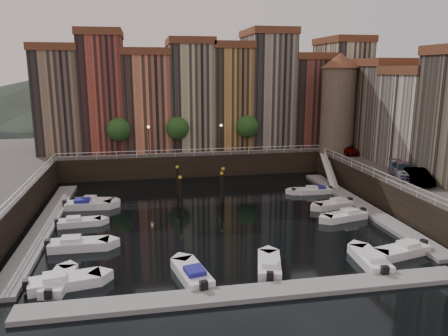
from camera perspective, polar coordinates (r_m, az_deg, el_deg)
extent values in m
plane|color=black|center=(45.37, -1.51, -6.00)|extent=(200.00, 200.00, 0.00)
cube|color=black|center=(70.01, -4.88, 1.92)|extent=(80.00, 20.00, 3.00)
cube|color=gray|center=(44.89, -22.33, -6.96)|extent=(2.00, 28.00, 0.35)
cube|color=gray|center=(49.49, 17.61, -4.80)|extent=(2.00, 28.00, 0.35)
cube|color=gray|center=(29.99, 3.83, -15.97)|extent=(30.00, 2.00, 0.35)
cone|color=#2D382D|center=(154.41, -19.48, 9.19)|extent=(80.00, 80.00, 14.00)
cone|color=#2D382D|center=(153.00, -6.27, 10.55)|extent=(100.00, 100.00, 18.00)
cone|color=#2D382D|center=(159.67, 6.56, 9.56)|extent=(70.00, 70.00, 12.00)
cube|color=#8B6F58|center=(67.07, -20.44, 8.03)|extent=(6.00, 10.00, 14.00)
cube|color=brown|center=(66.98, -20.95, 14.42)|extent=(6.30, 10.30, 1.00)
cube|color=#A44233|center=(66.27, -15.41, 9.19)|extent=(5.80, 10.00, 16.00)
cube|color=brown|center=(66.36, -15.86, 16.52)|extent=(6.10, 10.30, 1.00)
cube|color=#D87B58|center=(66.13, -9.98, 8.35)|extent=(6.50, 10.00, 13.50)
cube|color=brown|center=(66.00, -10.23, 14.64)|extent=(6.80, 10.30, 1.00)
cube|color=tan|center=(66.46, -4.46, 9.17)|extent=(6.20, 10.00, 15.00)
cube|color=brown|center=(66.45, -4.58, 16.08)|extent=(6.50, 10.30, 1.00)
cube|color=#C08B46|center=(67.36, 0.60, 9.05)|extent=(5.60, 10.00, 14.50)
cube|color=brown|center=(67.31, 0.62, 15.64)|extent=(5.90, 10.30, 1.00)
cube|color=gray|center=(68.71, 5.59, 9.89)|extent=(6.40, 10.00, 16.50)
cube|color=brown|center=(68.85, 5.76, 17.19)|extent=(6.70, 10.30, 1.00)
cube|color=brown|center=(70.78, 10.45, 8.41)|extent=(6.00, 10.00, 13.00)
cube|color=brown|center=(70.63, 10.68, 14.08)|extent=(6.30, 10.30, 1.00)
cube|color=beige|center=(73.04, 14.91, 9.31)|extent=(5.90, 10.00, 15.50)
cube|color=brown|center=(73.07, 15.29, 15.77)|extent=(6.20, 10.30, 1.00)
cube|color=#6E6153|center=(64.02, 20.89, 6.91)|extent=(9.00, 8.00, 12.00)
cube|color=brown|center=(63.78, 21.36, 12.72)|extent=(9.30, 8.30, 1.00)
cube|color=beige|center=(57.42, 24.97, 5.48)|extent=(9.00, 8.00, 11.00)
cube|color=brown|center=(57.10, 25.54, 11.45)|extent=(9.30, 8.30, 1.00)
cylinder|color=#6B5B4C|center=(63.14, 14.63, 7.26)|extent=(4.60, 4.60, 12.00)
cone|color=brown|center=(62.91, 14.98, 13.43)|extent=(5.20, 5.20, 2.00)
cylinder|color=black|center=(61.62, -13.48, 2.68)|extent=(0.30, 0.30, 2.40)
sphere|color=#1E4719|center=(61.26, -13.60, 4.89)|extent=(3.20, 3.20, 3.20)
cylinder|color=black|center=(61.71, -6.04, 2.98)|extent=(0.30, 0.30, 2.40)
sphere|color=#1E4719|center=(61.35, -6.10, 5.19)|extent=(3.20, 3.20, 3.20)
cylinder|color=black|center=(63.26, 3.03, 3.27)|extent=(0.30, 0.30, 2.40)
sphere|color=#1E4719|center=(62.91, 3.06, 5.43)|extent=(3.20, 3.20, 3.20)
cylinder|color=black|center=(60.41, -9.77, 3.43)|extent=(0.12, 0.12, 4.00)
sphere|color=#FFD88C|center=(60.13, -9.84, 5.31)|extent=(0.36, 0.36, 0.36)
cylinder|color=black|center=(61.35, -0.38, 3.75)|extent=(0.12, 0.12, 4.00)
sphere|color=#FFD88C|center=(61.07, -0.38, 5.60)|extent=(0.36, 0.36, 0.36)
cube|color=white|center=(59.78, -3.95, 2.46)|extent=(36.00, 0.08, 0.08)
cube|color=white|center=(59.86, -3.95, 2.04)|extent=(36.00, 0.06, 0.06)
cube|color=white|center=(49.40, 19.75, -0.44)|extent=(0.08, 34.00, 0.08)
cube|color=white|center=(49.50, 19.71, -0.95)|extent=(0.06, 34.00, 0.06)
cube|color=white|center=(44.25, -25.02, -2.37)|extent=(0.08, 34.00, 0.08)
cube|color=white|center=(44.36, -24.97, -2.94)|extent=(0.06, 34.00, 0.06)
cube|color=white|center=(59.00, 13.52, -0.18)|extent=(2.78, 8.26, 2.81)
cube|color=white|center=(58.90, 13.54, 0.29)|extent=(1.93, 8.32, 3.65)
cylinder|color=black|center=(47.27, -5.73, -3.38)|extent=(0.32, 0.32, 3.60)
cylinder|color=yellow|center=(46.80, -5.78, -1.21)|extent=(0.36, 0.36, 0.25)
cylinder|color=black|center=(52.26, -6.08, -1.83)|extent=(0.32, 0.32, 3.60)
cylinder|color=yellow|center=(51.83, -6.13, 0.15)|extent=(0.36, 0.36, 0.25)
cylinder|color=black|center=(48.84, -0.30, -2.79)|extent=(0.32, 0.32, 3.60)
cylinder|color=yellow|center=(48.38, -0.31, -0.68)|extent=(0.36, 0.36, 0.25)
cylinder|color=black|center=(50.96, -0.11, -2.13)|extent=(0.32, 0.32, 3.60)
cylinder|color=yellow|center=(50.52, -0.11, -0.10)|extent=(0.36, 0.36, 0.25)
cube|color=white|center=(32.75, -20.03, -13.87)|extent=(4.96, 2.65, 0.80)
cube|color=white|center=(32.56, -21.25, -13.20)|extent=(1.71, 1.54, 0.53)
cube|color=black|center=(32.75, -24.48, -13.75)|extent=(0.47, 0.59, 0.75)
cube|color=white|center=(38.70, -18.37, -9.54)|extent=(4.81, 1.93, 0.82)
cube|color=white|center=(38.64, -19.39, -8.87)|extent=(1.54, 1.33, 0.54)
cube|color=black|center=(39.09, -22.06, -9.19)|extent=(0.39, 0.55, 0.76)
cube|color=white|center=(44.24, -18.33, -6.80)|extent=(4.05, 1.78, 0.67)
cube|color=white|center=(44.16, -19.07, -6.33)|extent=(1.33, 1.16, 0.45)
cube|color=black|center=(44.39, -21.03, -6.64)|extent=(0.34, 0.47, 0.63)
cube|color=white|center=(49.26, -17.24, -4.67)|extent=(4.84, 2.11, 0.81)
cube|color=navy|center=(49.24, -18.02, -4.14)|extent=(1.58, 1.38, 0.54)
cube|color=black|center=(49.69, -20.09, -4.40)|extent=(0.41, 0.56, 0.75)
cube|color=white|center=(50.45, -16.50, -4.27)|extent=(4.31, 2.32, 0.70)
cube|color=white|center=(50.49, -17.14, -3.80)|extent=(1.49, 1.34, 0.46)
cube|color=black|center=(51.04, -18.82, -3.96)|extent=(0.41, 0.52, 0.65)
cube|color=white|center=(38.41, 22.21, -10.05)|extent=(4.81, 2.77, 0.77)
cube|color=white|center=(38.67, 22.91, -9.22)|extent=(1.69, 1.54, 0.51)
cube|color=black|center=(39.98, 24.63, -8.98)|extent=(0.47, 0.59, 0.72)
cube|color=white|center=(45.22, 15.46, -6.14)|extent=(4.74, 2.72, 0.76)
cube|color=white|center=(45.45, 16.09, -5.47)|extent=(1.67, 1.52, 0.51)
cube|color=black|center=(46.61, 17.71, -5.39)|extent=(0.46, 0.58, 0.71)
cube|color=white|center=(48.69, 14.09, -4.72)|extent=(4.52, 2.53, 0.73)
cube|color=white|center=(48.91, 14.66, -4.14)|extent=(1.58, 1.43, 0.48)
cube|color=black|center=(49.96, 16.15, -4.10)|extent=(0.44, 0.55, 0.68)
cube|color=white|center=(53.79, 11.76, -2.97)|extent=(3.87, 1.51, 0.66)
cube|color=navy|center=(53.88, 12.30, -2.53)|extent=(1.23, 1.06, 0.44)
cube|color=black|center=(54.51, 13.74, -2.62)|extent=(0.31, 0.44, 0.61)
cube|color=white|center=(53.55, 10.86, -3.00)|extent=(4.05, 1.91, 0.67)
cube|color=white|center=(53.59, 11.43, -2.57)|extent=(1.35, 1.19, 0.44)
cube|color=black|center=(54.07, 12.96, -2.70)|extent=(0.36, 0.47, 0.62)
cube|color=white|center=(33.11, -20.74, -13.72)|extent=(2.09, 4.22, 0.69)
cube|color=white|center=(32.46, -21.09, -13.48)|extent=(1.27, 1.42, 0.46)
cube|color=black|center=(31.22, -21.97, -15.02)|extent=(0.50, 0.38, 0.64)
cube|color=white|center=(32.07, -4.22, -13.68)|extent=(2.76, 4.95, 0.80)
cube|color=navy|center=(31.32, -3.85, -13.38)|extent=(1.56, 1.72, 0.53)
cube|color=black|center=(29.90, -2.67, -15.16)|extent=(0.60, 0.48, 0.74)
cube|color=white|center=(33.51, 5.92, -12.55)|extent=(2.73, 4.62, 0.74)
cube|color=white|center=(32.78, 5.96, -12.28)|extent=(1.50, 1.64, 0.49)
cube|color=black|center=(31.36, 6.03, -13.90)|extent=(0.56, 0.46, 0.69)
cube|color=white|center=(35.93, 18.51, -11.33)|extent=(2.12, 4.73, 0.79)
cube|color=white|center=(35.23, 18.99, -11.03)|extent=(1.36, 1.55, 0.52)
cube|color=black|center=(33.87, 20.26, -12.50)|extent=(0.55, 0.40, 0.73)
imported|color=gray|center=(62.96, 15.69, 2.37)|extent=(2.15, 4.64, 1.54)
imported|color=gray|center=(49.02, 24.00, -1.11)|extent=(2.48, 4.93, 1.55)
imported|color=gray|center=(51.26, 22.36, -0.38)|extent=(3.78, 5.88, 1.58)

